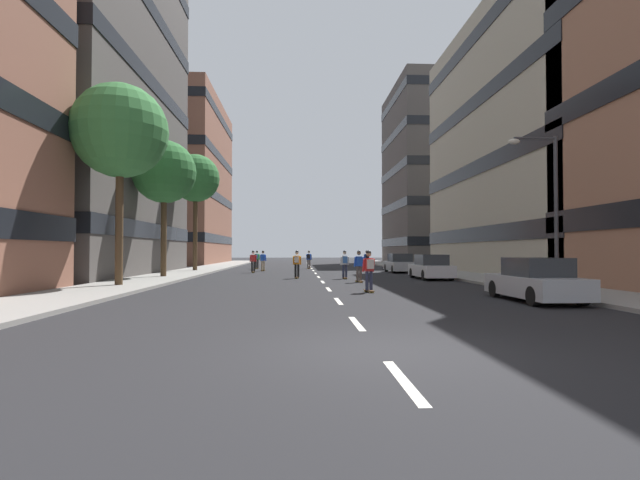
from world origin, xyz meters
name	(u,v)px	position (x,y,z in m)	size (l,w,h in m)	color
ground_plane	(316,274)	(0.00, 27.62, 0.00)	(165.74, 165.74, 0.00)	black
sidewalk_left	(195,271)	(-9.92, 31.08, 0.07)	(3.75, 75.96, 0.14)	gray
sidewalk_right	(431,271)	(9.92, 31.08, 0.07)	(3.75, 75.96, 0.14)	gray
lane_markings	(316,273)	(0.00, 28.00, 0.00)	(0.16, 62.20, 0.01)	silver
building_left_mid	(39,90)	(-19.91, 25.94, 13.31)	(16.35, 20.75, 26.44)	#4C4744
building_left_far	(160,182)	(-19.91, 55.55, 11.05)	(16.35, 21.99, 21.92)	brown
building_right_mid	(579,142)	(19.91, 25.94, 9.95)	(16.35, 23.40, 19.72)	#B2A893
building_right_far	(451,175)	(19.91, 55.55, 12.28)	(16.35, 16.97, 24.37)	#4C4744
parked_car_near	(431,268)	(6.84, 20.32, 0.70)	(1.82, 4.40, 1.52)	silver
parked_car_mid	(535,281)	(6.84, 7.61, 0.70)	(1.82, 4.40, 1.52)	#B2B7BF
parked_car_far	(400,264)	(6.84, 29.20, 0.70)	(1.82, 4.40, 1.52)	#B2B7BF
street_tree_near	(196,179)	(-9.92, 31.14, 7.76)	(3.97, 3.97, 9.66)	#4C3823
street_tree_mid	(120,132)	(-9.92, 14.45, 7.48)	(4.49, 4.49, 9.62)	#4C3823
street_tree_far	(164,172)	(-9.92, 21.91, 6.76)	(4.00, 4.00, 8.67)	#4C3823
streetlamp_right	(548,195)	(9.18, 10.99, 4.14)	(2.13, 0.30, 6.50)	#3F3F44
skater_0	(257,258)	(-5.33, 37.30, 1.02)	(0.56, 0.92, 1.78)	brown
skater_1	(345,263)	(1.54, 20.80, 1.02)	(0.54, 0.91, 1.78)	brown
skater_2	(367,259)	(5.09, 35.31, 1.02)	(0.56, 0.92, 1.78)	brown
skater_3	(309,258)	(-0.29, 37.18, 1.02)	(0.57, 0.92, 1.78)	brown
skater_4	(297,262)	(-1.45, 21.43, 1.02)	(0.56, 0.92, 1.78)	brown
skater_5	(359,265)	(2.01, 17.64, 0.98)	(0.57, 0.92, 1.78)	brown
skater_6	(263,260)	(-4.37, 32.30, 0.98)	(0.56, 0.92, 1.78)	brown
skater_7	(369,268)	(1.61, 11.39, 1.02)	(0.57, 0.92, 1.78)	brown
skater_8	(253,260)	(-4.94, 29.27, 0.98)	(0.56, 0.92, 1.78)	brown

